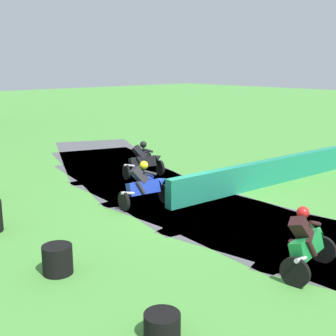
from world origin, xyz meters
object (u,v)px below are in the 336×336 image
Objects in this scene: tire_stack_far at (58,259)px; tire_stack_extra_a at (162,325)px; motorcycle_chase_blue at (145,185)px; motorcycle_trailing_green at (307,242)px; motorcycle_lead_black at (144,160)px.

tire_stack_extra_a is (0.09, -3.08, -0.10)m from tire_stack_far.
tire_stack_far is (-4.19, -2.23, -0.34)m from motorcycle_chase_blue.
motorcycle_trailing_green reaches higher than motorcycle_chase_blue.
tire_stack_far is 3.09m from tire_stack_extra_a.
motorcycle_trailing_green is 3.77m from tire_stack_extra_a.
motorcycle_lead_black is 2.80× the size of tire_stack_far.
motorcycle_lead_black is 8.16m from tire_stack_far.
motorcycle_lead_black is 1.03× the size of motorcycle_trailing_green.
tire_stack_extra_a is at bearing -128.24° from motorcycle_lead_black.
motorcycle_chase_blue reaches higher than tire_stack_far.
tire_stack_far is 1.05× the size of tire_stack_extra_a.
motorcycle_trailing_green is (-2.63, -8.37, 0.01)m from motorcycle_lead_black.
motorcycle_lead_black is 2.95× the size of tire_stack_extra_a.
motorcycle_trailing_green is 5.12m from tire_stack_far.
motorcycle_lead_black is at bearing 51.76° from tire_stack_extra_a.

